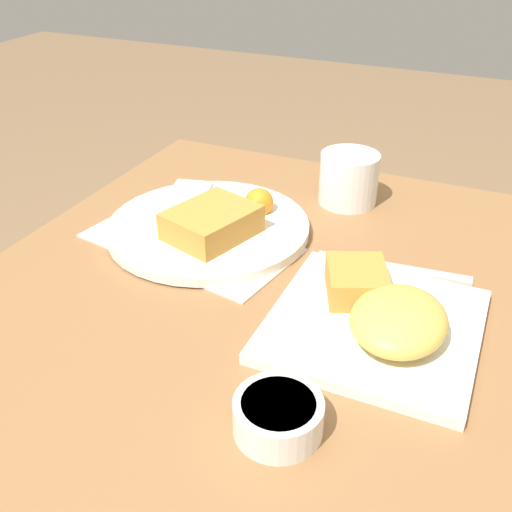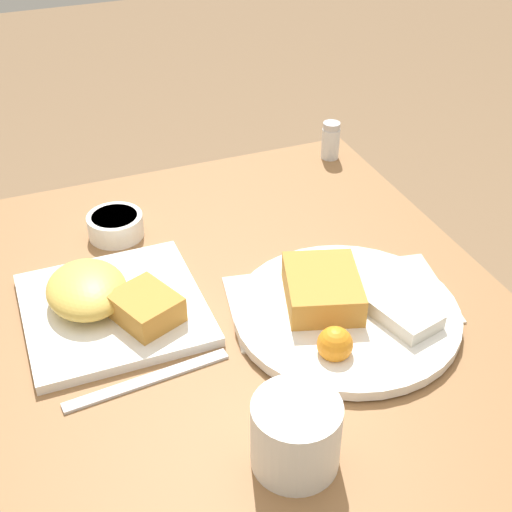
{
  "view_description": "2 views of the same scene",
  "coord_description": "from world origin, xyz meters",
  "px_view_note": "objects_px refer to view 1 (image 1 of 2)",
  "views": [
    {
      "loc": [
        -0.59,
        -0.27,
        1.14
      ],
      "look_at": [
        -0.04,
        -0.02,
        0.77
      ],
      "focal_mm": 42.0,
      "sensor_mm": 36.0,
      "label": 1
    },
    {
      "loc": [
        0.71,
        -0.27,
        1.32
      ],
      "look_at": [
        -0.02,
        0.02,
        0.77
      ],
      "focal_mm": 50.0,
      "sensor_mm": 36.0,
      "label": 2
    }
  ],
  "objects_px": {
    "plate_square_near": "(381,317)",
    "sauce_ramekin": "(278,415)",
    "plate_oval_far": "(209,223)",
    "butter_knife": "(393,267)",
    "coffee_mug": "(349,179)"
  },
  "relations": [
    {
      "from": "plate_oval_far",
      "to": "butter_knife",
      "type": "relative_size",
      "value": 1.44
    },
    {
      "from": "plate_oval_far",
      "to": "sauce_ramekin",
      "type": "bearing_deg",
      "value": -142.63
    },
    {
      "from": "sauce_ramekin",
      "to": "plate_oval_far",
      "type": "bearing_deg",
      "value": 37.37
    },
    {
      "from": "sauce_ramekin",
      "to": "coffee_mug",
      "type": "height_order",
      "value": "coffee_mug"
    },
    {
      "from": "plate_square_near",
      "to": "coffee_mug",
      "type": "bearing_deg",
      "value": 22.96
    },
    {
      "from": "plate_oval_far",
      "to": "sauce_ramekin",
      "type": "height_order",
      "value": "plate_oval_far"
    },
    {
      "from": "sauce_ramekin",
      "to": "coffee_mug",
      "type": "bearing_deg",
      "value": 9.33
    },
    {
      "from": "plate_square_near",
      "to": "plate_oval_far",
      "type": "xyz_separation_m",
      "value": [
        0.12,
        0.28,
        -0.0
      ]
    },
    {
      "from": "plate_square_near",
      "to": "sauce_ramekin",
      "type": "distance_m",
      "value": 0.19
    },
    {
      "from": "plate_oval_far",
      "to": "coffee_mug",
      "type": "xyz_separation_m",
      "value": [
        0.19,
        -0.15,
        0.02
      ]
    },
    {
      "from": "coffee_mug",
      "to": "plate_oval_far",
      "type": "bearing_deg",
      "value": 140.55
    },
    {
      "from": "butter_knife",
      "to": "coffee_mug",
      "type": "height_order",
      "value": "coffee_mug"
    },
    {
      "from": "plate_oval_far",
      "to": "butter_knife",
      "type": "bearing_deg",
      "value": -86.54
    },
    {
      "from": "plate_square_near",
      "to": "coffee_mug",
      "type": "relative_size",
      "value": 2.48
    },
    {
      "from": "plate_oval_far",
      "to": "coffee_mug",
      "type": "bearing_deg",
      "value": -39.45
    }
  ]
}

